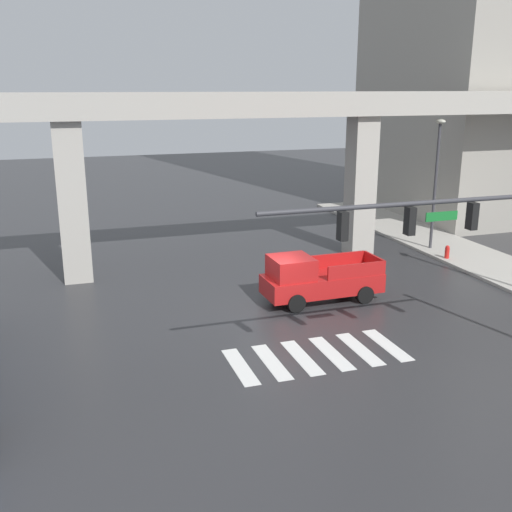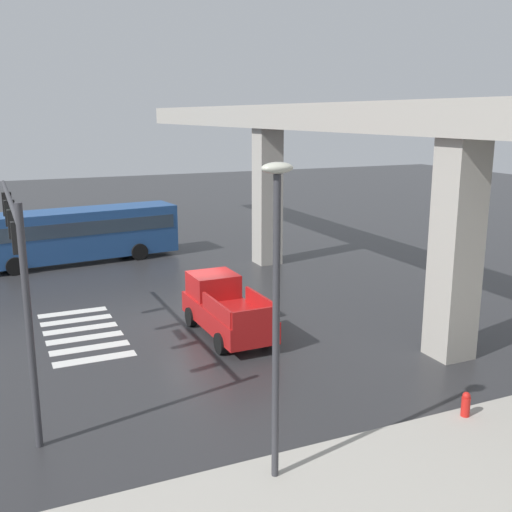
{
  "view_description": "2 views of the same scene",
  "coord_description": "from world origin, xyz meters",
  "px_view_note": "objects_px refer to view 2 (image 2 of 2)",
  "views": [
    {
      "loc": [
        -7.9,
        -21.85,
        8.93
      ],
      "look_at": [
        -0.03,
        2.01,
        1.79
      ],
      "focal_mm": 42.07,
      "sensor_mm": 36.0,
      "label": 1
    },
    {
      "loc": [
        22.76,
        -7.45,
        8.18
      ],
      "look_at": [
        -1.91,
        3.56,
        1.87
      ],
      "focal_mm": 42.66,
      "sensor_mm": 36.0,
      "label": 2
    }
  ],
  "objects_px": {
    "city_bus": "(80,232)",
    "street_lamp_near_corner": "(276,290)",
    "traffic_signal_mast": "(15,239)",
    "pickup_truck": "(224,308)",
    "fire_hydrant": "(466,406)"
  },
  "relations": [
    {
      "from": "city_bus",
      "to": "street_lamp_near_corner",
      "type": "height_order",
      "value": "street_lamp_near_corner"
    },
    {
      "from": "city_bus",
      "to": "traffic_signal_mast",
      "type": "xyz_separation_m",
      "value": [
        16.18,
        -3.99,
        2.94
      ]
    },
    {
      "from": "pickup_truck",
      "to": "fire_hydrant",
      "type": "distance_m",
      "value": 9.77
    },
    {
      "from": "traffic_signal_mast",
      "to": "fire_hydrant",
      "type": "distance_m",
      "value": 13.51
    },
    {
      "from": "traffic_signal_mast",
      "to": "street_lamp_near_corner",
      "type": "distance_m",
      "value": 8.83
    },
    {
      "from": "city_bus",
      "to": "street_lamp_near_corner",
      "type": "distance_m",
      "value": 23.79
    },
    {
      "from": "traffic_signal_mast",
      "to": "city_bus",
      "type": "bearing_deg",
      "value": 166.16
    },
    {
      "from": "traffic_signal_mast",
      "to": "fire_hydrant",
      "type": "height_order",
      "value": "traffic_signal_mast"
    },
    {
      "from": "traffic_signal_mast",
      "to": "street_lamp_near_corner",
      "type": "bearing_deg",
      "value": 32.76
    },
    {
      "from": "city_bus",
      "to": "traffic_signal_mast",
      "type": "relative_size",
      "value": 1.01
    },
    {
      "from": "pickup_truck",
      "to": "fire_hydrant",
      "type": "relative_size",
      "value": 6.04
    },
    {
      "from": "street_lamp_near_corner",
      "to": "fire_hydrant",
      "type": "bearing_deg",
      "value": 93.84
    },
    {
      "from": "pickup_truck",
      "to": "street_lamp_near_corner",
      "type": "relative_size",
      "value": 0.71
    },
    {
      "from": "fire_hydrant",
      "to": "traffic_signal_mast",
      "type": "bearing_deg",
      "value": -123.2
    },
    {
      "from": "city_bus",
      "to": "fire_hydrant",
      "type": "relative_size",
      "value": 12.96
    }
  ]
}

